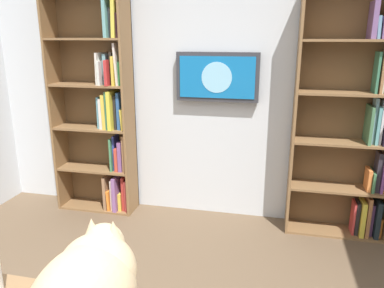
{
  "coord_description": "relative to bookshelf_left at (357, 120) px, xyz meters",
  "views": [
    {
      "loc": [
        -0.58,
        1.23,
        1.71
      ],
      "look_at": [
        -0.05,
        -1.1,
        1.02
      ],
      "focal_mm": 34.94,
      "sensor_mm": 36.0,
      "label": 1
    }
  ],
  "objects": [
    {
      "name": "bookshelf_left",
      "position": [
        0.0,
        0.0,
        0.0
      ],
      "size": [
        0.85,
        0.28,
        2.12
      ],
      "color": "brown",
      "rests_on": "ground"
    },
    {
      "name": "bookshelf_right",
      "position": [
        2.32,
        0.0,
        -0.02
      ],
      "size": [
        0.78,
        0.28,
        2.13
      ],
      "color": "brown",
      "rests_on": "ground"
    },
    {
      "name": "wall_back",
      "position": [
        1.26,
        -0.17,
        0.31
      ],
      "size": [
        4.52,
        0.06,
        2.7
      ],
      "primitive_type": "cube",
      "color": "silver",
      "rests_on": "ground"
    },
    {
      "name": "wall_mounted_tv",
      "position": [
        1.21,
        -0.08,
        0.32
      ],
      "size": [
        0.75,
        0.07,
        0.44
      ],
      "color": "#333338"
    }
  ]
}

